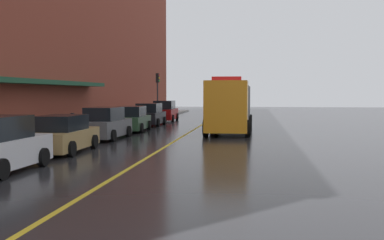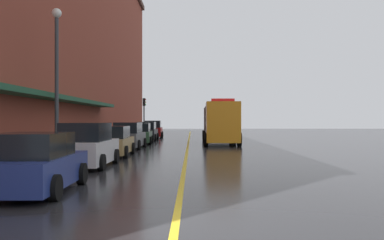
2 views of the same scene
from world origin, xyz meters
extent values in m
plane|color=#232326|center=(0.00, 25.00, 0.00)|extent=(112.00, 112.00, 0.00)
cube|color=gray|center=(-6.20, 25.00, 0.07)|extent=(2.40, 70.00, 0.15)
cube|color=gold|center=(0.00, 25.00, 0.00)|extent=(0.16, 70.00, 0.01)
cube|color=brown|center=(-13.90, 24.00, 9.73)|extent=(13.00, 64.00, 19.46)
cube|color=#19472D|center=(-6.85, 16.00, 3.10)|extent=(1.20, 22.40, 0.24)
cube|color=navy|center=(-3.91, 3.80, 0.56)|extent=(1.94, 4.16, 0.78)
cube|color=black|center=(-3.91, 3.60, 1.27)|extent=(1.71, 2.30, 0.64)
cylinder|color=black|center=(-4.88, 5.06, 0.32)|extent=(0.23, 0.64, 0.64)
cylinder|color=black|center=(-3.00, 5.10, 0.32)|extent=(0.23, 0.64, 0.64)
cylinder|color=black|center=(-2.95, 2.54, 0.32)|extent=(0.23, 0.64, 0.64)
cube|color=silver|center=(-3.98, 9.61, 0.63)|extent=(1.83, 4.23, 0.90)
cube|color=black|center=(-3.98, 9.40, 1.44)|extent=(1.62, 2.34, 0.74)
cylinder|color=black|center=(-4.85, 10.93, 0.32)|extent=(0.23, 0.64, 0.64)
cylinder|color=black|center=(-3.07, 10.90, 0.32)|extent=(0.23, 0.64, 0.64)
cylinder|color=black|center=(-4.89, 8.33, 0.32)|extent=(0.23, 0.64, 0.64)
cylinder|color=black|center=(-3.11, 8.30, 0.32)|extent=(0.23, 0.64, 0.64)
cube|color=#A5844C|center=(-3.93, 14.66, 0.57)|extent=(1.81, 4.47, 0.78)
cube|color=black|center=(-3.93, 14.44, 1.28)|extent=(1.61, 2.47, 0.64)
cylinder|color=black|center=(-4.84, 16.02, 0.32)|extent=(0.23, 0.64, 0.64)
cylinder|color=black|center=(-3.07, 16.05, 0.32)|extent=(0.23, 0.64, 0.64)
cylinder|color=black|center=(-4.79, 13.27, 0.32)|extent=(0.23, 0.64, 0.64)
cylinder|color=black|center=(-3.03, 13.30, 0.32)|extent=(0.23, 0.64, 0.64)
cube|color=#595B60|center=(-3.96, 20.44, 0.61)|extent=(1.80, 4.46, 0.87)
cube|color=black|center=(-3.97, 20.22, 1.40)|extent=(1.59, 2.46, 0.71)
cylinder|color=black|center=(-4.80, 21.83, 0.32)|extent=(0.23, 0.64, 0.64)
cylinder|color=black|center=(-3.07, 21.79, 0.32)|extent=(0.23, 0.64, 0.64)
cylinder|color=black|center=(-4.86, 19.09, 0.32)|extent=(0.23, 0.64, 0.64)
cylinder|color=black|center=(-3.13, 19.05, 0.32)|extent=(0.23, 0.64, 0.64)
cube|color=#2D5133|center=(-3.95, 25.67, 0.59)|extent=(2.02, 4.28, 0.82)
cube|color=black|center=(-3.94, 25.46, 1.33)|extent=(1.76, 2.38, 0.67)
cylinder|color=black|center=(-4.94, 26.94, 0.32)|extent=(0.24, 0.65, 0.64)
cylinder|color=black|center=(-3.05, 27.01, 0.32)|extent=(0.24, 0.65, 0.64)
cylinder|color=black|center=(-4.85, 24.33, 0.32)|extent=(0.24, 0.65, 0.64)
cylinder|color=black|center=(-2.96, 24.40, 0.32)|extent=(0.24, 0.65, 0.64)
cube|color=black|center=(-3.95, 31.22, 0.61)|extent=(1.78, 4.16, 0.86)
cube|color=black|center=(-3.95, 31.01, 1.39)|extent=(1.60, 2.29, 0.70)
cylinder|color=black|center=(-4.85, 32.51, 0.32)|extent=(0.22, 0.64, 0.64)
cylinder|color=black|center=(-3.06, 32.51, 0.32)|extent=(0.22, 0.64, 0.64)
cylinder|color=black|center=(-4.85, 29.93, 0.32)|extent=(0.22, 0.64, 0.64)
cylinder|color=black|center=(-3.06, 29.93, 0.32)|extent=(0.22, 0.64, 0.64)
cube|color=maroon|center=(-3.89, 37.03, 0.63)|extent=(1.92, 4.53, 0.92)
cube|color=black|center=(-3.88, 36.80, 1.47)|extent=(1.68, 2.51, 0.75)
cylinder|color=black|center=(-4.83, 38.39, 0.32)|extent=(0.24, 0.65, 0.64)
cylinder|color=black|center=(-3.02, 38.44, 0.32)|extent=(0.24, 0.65, 0.64)
cylinder|color=black|center=(-4.75, 35.61, 0.32)|extent=(0.24, 0.65, 0.64)
cylinder|color=black|center=(-2.94, 35.67, 0.32)|extent=(0.24, 0.65, 0.64)
cube|color=orange|center=(2.55, 22.62, 1.77)|extent=(2.42, 2.62, 2.93)
cube|color=#3F3F42|center=(2.59, 27.45, 1.65)|extent=(2.45, 6.33, 2.70)
cube|color=red|center=(2.55, 22.62, 3.35)|extent=(1.69, 0.61, 0.24)
cylinder|color=black|center=(3.77, 22.70, 0.50)|extent=(0.31, 1.00, 1.00)
cylinder|color=black|center=(1.33, 22.72, 0.50)|extent=(0.31, 1.00, 1.00)
cylinder|color=black|center=(3.80, 26.65, 0.50)|extent=(0.31, 1.00, 1.00)
cylinder|color=black|center=(1.36, 26.67, 0.50)|extent=(0.31, 1.00, 1.00)
cylinder|color=black|center=(3.82, 29.21, 0.50)|extent=(0.31, 1.00, 1.00)
cylinder|color=black|center=(1.38, 29.22, 0.50)|extent=(0.31, 1.00, 1.00)
cylinder|color=#4C4C51|center=(-5.35, 21.46, 0.68)|extent=(0.07, 0.07, 1.05)
cube|color=black|center=(-5.35, 21.46, 1.34)|extent=(0.14, 0.18, 0.28)
cylinder|color=#4C4C51|center=(-5.35, 19.16, 0.68)|extent=(0.07, 0.07, 1.05)
cube|color=black|center=(-5.35, 19.16, 1.34)|extent=(0.14, 0.18, 0.28)
cylinder|color=#4C4C51|center=(-5.35, 30.75, 0.68)|extent=(0.07, 0.07, 1.05)
cube|color=black|center=(-5.35, 30.75, 1.34)|extent=(0.14, 0.18, 0.28)
cylinder|color=#33383D|center=(-5.95, 11.72, 3.40)|extent=(0.18, 0.18, 6.50)
sphere|color=white|center=(-5.95, 11.72, 6.87)|extent=(0.44, 0.44, 0.44)
cylinder|color=#232326|center=(-5.30, 40.48, 1.85)|extent=(0.14, 0.14, 3.40)
cube|color=black|center=(-5.30, 40.48, 4.00)|extent=(0.28, 0.36, 0.90)
sphere|color=red|center=(-5.14, 40.48, 4.30)|extent=(0.16, 0.16, 0.16)
sphere|color=gold|center=(-5.14, 40.48, 4.00)|extent=(0.16, 0.16, 0.16)
sphere|color=green|center=(-5.14, 40.48, 3.70)|extent=(0.16, 0.16, 0.16)
camera|label=1|loc=(4.18, -4.22, 2.54)|focal=43.56mm
camera|label=2|loc=(0.31, -7.12, 1.93)|focal=38.20mm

